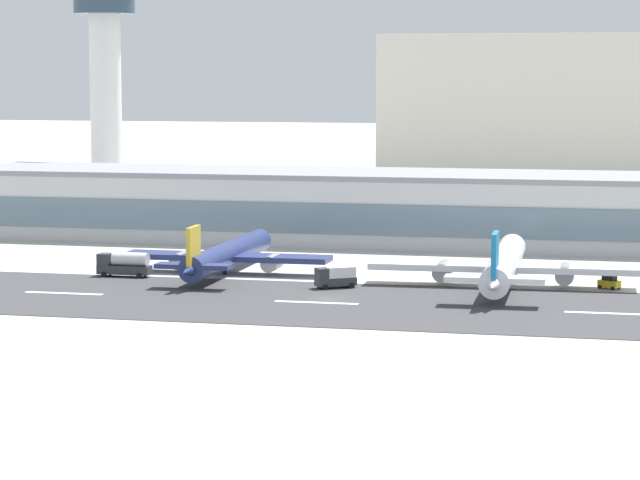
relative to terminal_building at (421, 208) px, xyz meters
name	(u,v)px	position (x,y,z in m)	size (l,w,h in m)	color
ground_plane	(328,299)	(-1.82, -70.64, -6.70)	(1400.00, 1400.00, 0.00)	#B2AFA8
runway_strip	(323,303)	(-1.82, -74.28, -6.66)	(800.00, 38.66, 0.08)	#38383A
runway_centreline_dash_3	(64,293)	(-40.64, -74.28, -6.62)	(12.00, 1.20, 0.01)	white
runway_centreline_dash_4	(316,302)	(-2.70, -74.28, -6.62)	(12.00, 1.20, 0.01)	white
runway_centreline_dash_5	(610,313)	(37.69, -74.28, -6.62)	(12.00, 1.20, 0.01)	white
terminal_building	(421,208)	(0.00, 0.00, 0.00)	(176.92, 27.49, 13.40)	#B7BABC
control_tower	(105,73)	(-76.49, 34.66, 25.19)	(14.61, 14.61, 51.56)	silver
distant_hotel_block	(593,112)	(25.66, 135.26, 14.50)	(113.90, 36.36, 42.41)	beige
airliner_gold_tail_gate_0	(225,256)	(-23.65, -49.16, -3.70)	(33.78, 45.13, 9.42)	navy
airliner_blue_tail_gate_1	(503,266)	(21.23, -53.49, -3.42)	(40.81, 49.35, 10.29)	silver
service_box_truck_0	(336,277)	(-3.10, -60.09, -4.92)	(6.31, 5.35, 3.25)	#2D3338
service_fuel_truck_1	(124,264)	(-38.30, -55.74, -4.68)	(8.54, 2.99, 3.95)	#2D3338
service_baggage_tug_2	(609,282)	(36.87, -51.46, -5.66)	(3.57, 3.07, 2.20)	gold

